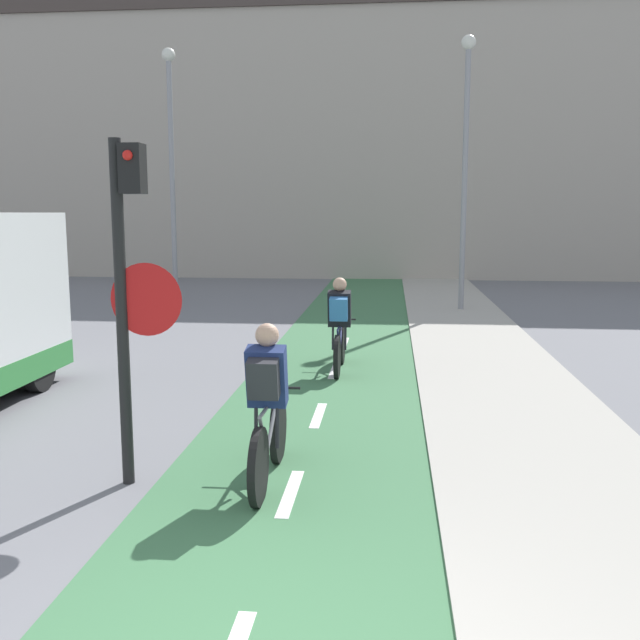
{
  "coord_description": "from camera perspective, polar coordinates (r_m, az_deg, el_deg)",
  "views": [
    {
      "loc": [
        0.88,
        -3.1,
        2.56
      ],
      "look_at": [
        0.0,
        5.71,
        1.2
      ],
      "focal_mm": 40.0,
      "sensor_mm": 36.0,
      "label": 1
    }
  ],
  "objects": [
    {
      "name": "building_row_background",
      "position": [
        29.44,
        4.08,
        13.85
      ],
      "size": [
        60.0,
        5.2,
        10.37
      ],
      "color": "#B2A899",
      "rests_on": "ground_plane"
    },
    {
      "name": "street_lamp_far",
      "position": [
        20.36,
        -11.81,
        13.15
      ],
      "size": [
        0.36,
        0.36,
        6.87
      ],
      "color": "gray",
      "rests_on": "ground_plane"
    },
    {
      "name": "street_lamp_sidewalk",
      "position": [
        18.66,
        11.57,
        13.49
      ],
      "size": [
        0.36,
        0.36,
        6.81
      ],
      "color": "gray",
      "rests_on": "ground_plane"
    },
    {
      "name": "cyclist_near",
      "position": [
        6.7,
        -4.21,
        -7.18
      ],
      "size": [
        0.46,
        1.8,
        1.54
      ],
      "color": "black",
      "rests_on": "ground_plane"
    },
    {
      "name": "traffic_light_pole",
      "position": [
        6.71,
        -15.03,
        3.47
      ],
      "size": [
        0.67,
        0.25,
        3.2
      ],
      "color": "black",
      "rests_on": "ground_plane"
    },
    {
      "name": "cyclist_far",
      "position": [
        11.33,
        1.57,
        -0.62
      ],
      "size": [
        0.46,
        1.75,
        1.52
      ],
      "color": "black",
      "rests_on": "ground_plane"
    }
  ]
}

